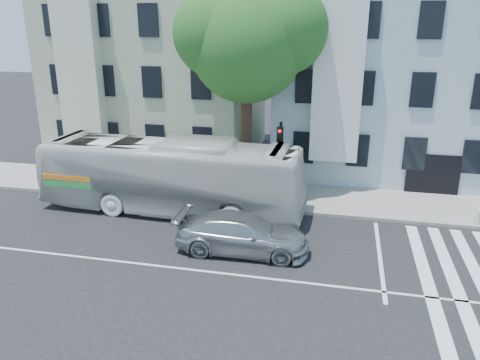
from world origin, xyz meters
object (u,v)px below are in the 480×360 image
(bus, at_px, (171,176))
(traffic_signal, at_px, (280,154))
(sedan, at_px, (242,234))
(fire_hydrant, at_px, (478,216))

(bus, distance_m, traffic_signal, 5.17)
(bus, bearing_deg, sedan, -127.54)
(bus, xyz_separation_m, fire_hydrant, (13.68, 1.10, -1.23))
(sedan, bearing_deg, traffic_signal, -10.47)
(sedan, distance_m, traffic_signal, 5.15)
(bus, height_order, fire_hydrant, bus)
(bus, bearing_deg, traffic_signal, -73.21)
(bus, relative_size, sedan, 2.41)
(traffic_signal, height_order, fire_hydrant, traffic_signal)
(sedan, relative_size, traffic_signal, 1.23)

